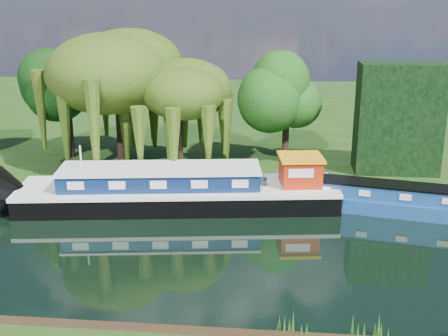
# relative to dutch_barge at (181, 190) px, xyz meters

# --- Properties ---
(ground) EXTENTS (120.00, 120.00, 0.00)m
(ground) POSITION_rel_dutch_barge_xyz_m (-4.20, -6.36, -1.06)
(ground) COLOR black
(far_bank) EXTENTS (120.00, 52.00, 0.45)m
(far_bank) POSITION_rel_dutch_barge_xyz_m (-4.20, 27.64, -0.83)
(far_bank) COLOR #14340E
(far_bank) RESTS_ON ground
(dutch_barge) EXTENTS (20.64, 7.20, 4.27)m
(dutch_barge) POSITION_rel_dutch_barge_xyz_m (0.00, 0.00, 0.00)
(dutch_barge) COLOR black
(dutch_barge) RESTS_ON ground
(narrowboat) EXTENTS (13.92, 5.00, 2.00)m
(narrowboat) POSITION_rel_dutch_barge_xyz_m (12.85, 0.30, -0.34)
(narrowboat) COLOR navy
(narrowboat) RESTS_ON ground
(white_cruiser) EXTENTS (3.04, 2.82, 1.33)m
(white_cruiser) POSITION_rel_dutch_barge_xyz_m (12.66, 0.70, -1.06)
(white_cruiser) COLOR silver
(white_cruiser) RESTS_ON ground
(willow_left) EXTENTS (8.15, 8.15, 9.77)m
(willow_left) POSITION_rel_dutch_barge_xyz_m (-5.78, 7.12, 6.49)
(willow_left) COLOR black
(willow_left) RESTS_ON far_bank
(willow_right) EXTENTS (6.08, 6.08, 7.40)m
(willow_right) POSITION_rel_dutch_barge_xyz_m (-1.15, 5.61, 4.79)
(willow_right) COLOR black
(willow_right) RESTS_ON far_bank
(tree_far_mid) EXTENTS (4.84, 4.84, 7.91)m
(tree_far_mid) POSITION_rel_dutch_barge_xyz_m (-10.58, 9.08, 4.86)
(tree_far_mid) COLOR black
(tree_far_mid) RESTS_ON far_bank
(tree_far_right) EXTENTS (4.54, 4.54, 7.42)m
(tree_far_right) POSITION_rel_dutch_barge_xyz_m (6.70, 9.21, 4.51)
(tree_far_right) COLOR black
(tree_far_right) RESTS_ON far_bank
(conifer_hedge) EXTENTS (6.00, 3.00, 8.00)m
(conifer_hedge) POSITION_rel_dutch_barge_xyz_m (14.80, 7.64, 3.39)
(conifer_hedge) COLOR black
(conifer_hedge) RESTS_ON far_bank
(lamppost) EXTENTS (0.36, 0.36, 2.56)m
(lamppost) POSITION_rel_dutch_barge_xyz_m (-3.70, 4.14, 1.36)
(lamppost) COLOR silver
(lamppost) RESTS_ON far_bank
(mooring_posts) EXTENTS (19.16, 0.16, 1.00)m
(mooring_posts) POSITION_rel_dutch_barge_xyz_m (-4.70, 2.04, -0.11)
(mooring_posts) COLOR silver
(mooring_posts) RESTS_ON far_bank
(reeds_near) EXTENTS (33.70, 1.50, 1.10)m
(reeds_near) POSITION_rel_dutch_barge_xyz_m (2.67, -13.94, -0.51)
(reeds_near) COLOR #184713
(reeds_near) RESTS_ON ground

